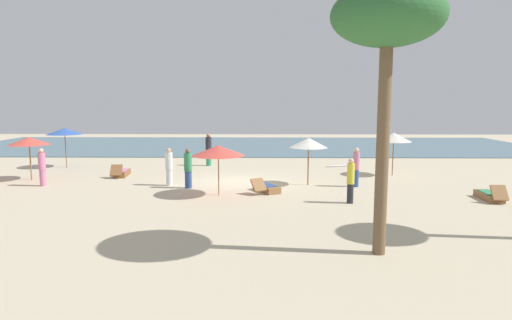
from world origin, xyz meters
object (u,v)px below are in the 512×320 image
Objects in this scene: umbrella_1 at (394,137)px; lounger_2 at (490,196)px; person_1 at (42,167)px; person_4 at (169,167)px; person_2 at (209,149)px; palm_1 at (388,22)px; surfboard at (341,165)px; umbrella_0 at (218,151)px; lounger_0 at (121,173)px; umbrella_4 at (29,141)px; person_3 at (356,167)px; umbrella_2 at (65,131)px; umbrella_3 at (308,143)px; person_0 at (351,180)px; lounger_1 at (266,188)px; person_5 at (188,168)px.

umbrella_1 reaches higher than lounger_2.
person_4 is at bearing 2.23° from person_1.
person_2 is 17.30m from palm_1.
person_1 reaches higher than surfboard.
umbrella_0 is 7.38m from lounger_0.
umbrella_4 is 1.19× the size of person_3.
umbrella_2 reaches higher than person_2.
umbrella_0 reaches higher than lounger_2.
person_1 is 5.82m from person_4.
person_1 reaches higher than lounger_2.
person_1 is at bearing -177.72° from umbrella_3.
person_1 is 0.90× the size of person_2.
umbrella_3 is at bearing 169.11° from person_3.
lounger_0 is 1.00× the size of person_0.
person_0 is at bearing -55.61° from person_2.
person_0 is (3.24, -2.06, 0.72)m from lounger_1.
umbrella_0 is 3.41m from person_4.
person_1 is (-8.32, 1.86, -0.99)m from umbrella_0.
lounger_1 is 4.74m from person_4.
lounger_0 is at bearing -162.24° from surfboard.
lounger_0 is at bearing 152.85° from lounger_1.
lounger_0 is 16.55m from palm_1.
surfboard is at bearing 40.71° from person_5.
person_5 is at bearing -13.07° from umbrella_4.
umbrella_1 is 18.54m from umbrella_2.
umbrella_0 is 1.00× the size of umbrella_3.
person_0 is 9.92m from surfboard.
person_1 is 1.00× the size of person_4.
lounger_1 is (1.97, 0.71, -1.70)m from umbrella_0.
person_1 is at bearing -156.16° from surfboard.
umbrella_3 is at bearing 39.62° from lounger_1.
person_0 reaches higher than lounger_0.
lounger_2 is 10.12m from surfboard.
umbrella_4 is 0.32× the size of palm_1.
person_0 is 7.29m from person_5.
lounger_1 is 9.01m from lounger_2.
person_5 is at bearing -90.62° from person_2.
umbrella_1 is 1.25× the size of person_5.
lounger_2 is 0.97× the size of person_0.
lounger_1 is at bearing -12.88° from umbrella_4.
umbrella_2 reaches higher than lounger_1.
umbrella_2 reaches higher than person_0.
lounger_0 is at bearing 140.81° from person_4.
person_1 is at bearing 167.40° from umbrella_0.
lounger_2 is at bearing 46.30° from palm_1.
person_4 reaches higher than lounger_2.
person_3 reaches higher than surfboard.
umbrella_0 is 1.22× the size of person_3.
lounger_0 is 0.98× the size of lounger_1.
palm_1 is (14.50, -10.37, 3.88)m from umbrella_4.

